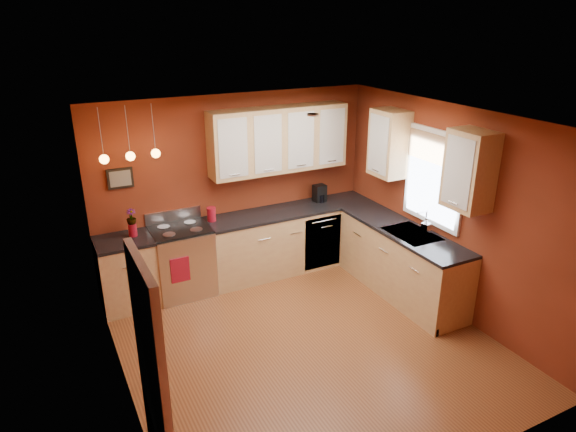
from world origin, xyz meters
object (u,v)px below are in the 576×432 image
gas_range (183,260)px  soap_pump (426,226)px  red_canister (211,214)px  sink (412,235)px  coffee_maker (320,194)px

gas_range → soap_pump: 3.24m
red_canister → gas_range: bearing=-169.6°
sink → coffee_maker: bearing=105.4°
red_canister → soap_pump: soap_pump is taller
red_canister → soap_pump: (2.30, -1.67, 0.01)m
gas_range → red_canister: (0.47, 0.09, 0.56)m
gas_range → soap_pump: size_ratio=5.15×
gas_range → soap_pump: (2.77, -1.58, 0.57)m
red_canister → soap_pump: size_ratio=0.89×
sink → soap_pump: (0.15, -0.08, 0.13)m
red_canister → coffee_maker: size_ratio=0.75×
sink → red_canister: (-2.15, 1.59, 0.12)m
red_canister → coffee_maker: (1.71, 0.01, 0.02)m
soap_pump → coffee_maker: bearing=109.4°
coffee_maker → soap_pump: bearing=-74.5°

